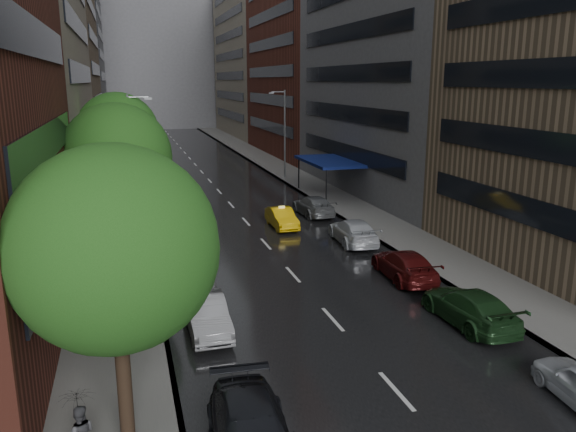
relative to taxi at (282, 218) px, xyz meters
name	(u,v)px	position (x,y,z in m)	size (l,w,h in m)	color
road	(204,175)	(-2.09, 24.30, -0.69)	(14.00, 140.00, 0.01)	black
sidewalk_left	(119,178)	(-11.09, 24.30, -0.62)	(4.00, 140.00, 0.15)	gray
sidewalk_right	(283,170)	(6.91, 24.30, -0.62)	(4.00, 140.00, 0.15)	gray
buildings_left	(53,26)	(-17.09, 33.09, 15.29)	(8.00, 108.00, 38.00)	maroon
buildings_right	(315,39)	(12.91, 31.00, 14.34)	(8.05, 109.10, 36.00)	#937A5B
building_far	(158,52)	(-2.09, 92.30, 15.31)	(40.00, 14.00, 32.00)	slate
tree_near	(114,249)	(-10.69, -22.43, 5.20)	(5.40, 5.40, 8.61)	#382619
tree_mid	(117,158)	(-10.69, -6.57, 5.48)	(5.66, 5.66, 9.02)	#382619
tree_far	(118,134)	(-10.69, 5.31, 5.68)	(5.84, 5.84, 9.31)	#382619
taxi	(282,218)	(0.00, 0.00, 0.00)	(1.47, 4.21, 1.39)	yellow
parked_cars_left	(180,243)	(-7.49, -4.55, 0.06)	(2.91, 44.68, 1.56)	black
parked_cars_right	(387,254)	(3.31, -9.89, 0.06)	(2.60, 31.76, 1.55)	silver
ped_black_umbrella	(79,422)	(-11.88, -22.81, 0.69)	(0.96, 0.98, 2.09)	#49494E
street_lamp_left	(132,156)	(-9.81, 4.30, 4.19)	(1.74, 0.22, 9.00)	gray
street_lamp_right	(284,132)	(5.64, 19.30, 4.19)	(1.74, 0.22, 9.00)	gray
awning	(329,162)	(6.90, 9.30, 2.44)	(4.00, 8.00, 3.12)	navy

